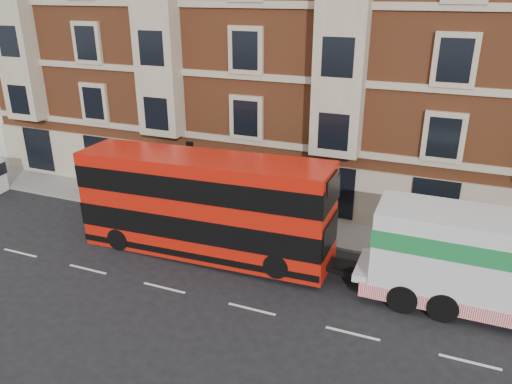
# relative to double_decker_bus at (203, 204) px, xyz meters

# --- Properties ---
(ground) EXTENTS (120.00, 120.00, 0.00)m
(ground) POSITION_rel_double_decker_bus_xyz_m (3.78, -3.33, -2.56)
(ground) COLOR black
(ground) RESTS_ON ground
(sidewalk) EXTENTS (90.00, 3.00, 0.15)m
(sidewalk) POSITION_rel_double_decker_bus_xyz_m (3.78, 4.17, -2.48)
(sidewalk) COLOR slate
(sidewalk) RESTS_ON ground
(victorian_terrace) EXTENTS (45.00, 12.00, 20.40)m
(victorian_terrace) POSITION_rel_double_decker_bus_xyz_m (4.28, 11.67, 7.51)
(victorian_terrace) COLOR brown
(victorian_terrace) RESTS_ON ground
(lamp_post_west) EXTENTS (0.35, 0.15, 4.35)m
(lamp_post_west) POSITION_rel_double_decker_bus_xyz_m (-2.22, 2.87, 0.12)
(lamp_post_west) COLOR black
(lamp_post_west) RESTS_ON sidewalk
(double_decker_bus) EXTENTS (11.93, 2.74, 4.83)m
(double_decker_bus) POSITION_rel_double_decker_bus_xyz_m (0.00, 0.00, 0.00)
(double_decker_bus) COLOR red
(double_decker_bus) RESTS_ON ground
(tow_truck) EXTENTS (9.55, 2.82, 3.98)m
(tow_truck) POSITION_rel_double_decker_bus_xyz_m (12.06, 0.00, -0.45)
(tow_truck) COLOR silver
(tow_truck) RESTS_ON ground
(pedestrian) EXTENTS (0.69, 0.68, 1.61)m
(pedestrian) POSITION_rel_double_decker_bus_xyz_m (-4.74, 2.82, -1.60)
(pedestrian) COLOR #1D273A
(pedestrian) RESTS_ON sidewalk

